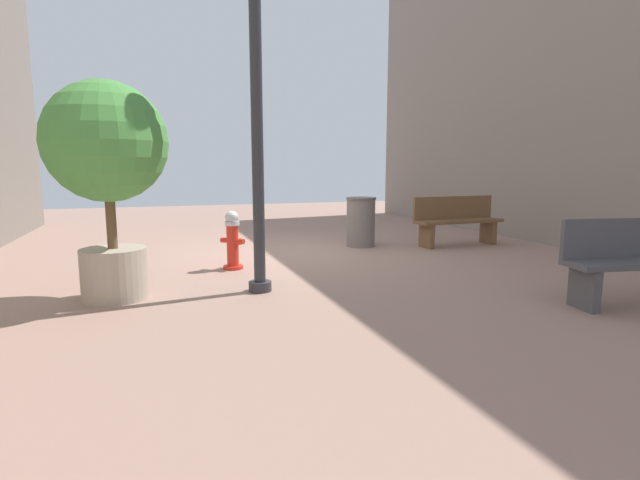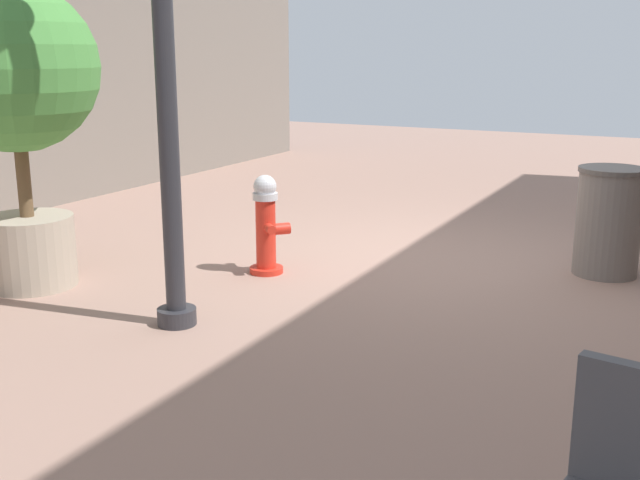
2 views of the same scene
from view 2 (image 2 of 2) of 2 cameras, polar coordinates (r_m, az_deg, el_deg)
name	(u,v)px [view 2 (image 2 of 2)]	position (r m, az deg, el deg)	size (l,w,h in m)	color
ground_plane	(432,261)	(7.27, 8.24, -1.53)	(23.40, 23.40, 0.00)	#9E7A6B
fire_hydrant	(266,224)	(6.74, -3.99, 1.16)	(0.36, 0.36, 0.87)	red
planter_tree	(15,90)	(6.63, -21.60, 10.26)	(1.33, 1.33, 2.45)	tan
trash_bin	(609,221)	(7.12, 20.55, 1.30)	(0.57, 0.57, 0.94)	slate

